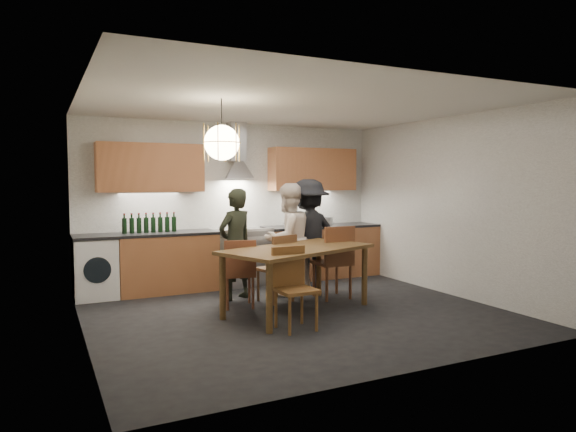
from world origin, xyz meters
name	(u,v)px	position (x,y,z in m)	size (l,w,h in m)	color
ground	(296,313)	(0.00, 0.00, 0.00)	(5.00, 5.00, 0.00)	black
room_shell	(296,178)	(0.00, 0.00, 1.71)	(5.02, 4.52, 2.61)	white
counter_run	(242,257)	(0.02, 1.95, 0.45)	(5.00, 0.62, 0.90)	#BD7648
range_stove	(241,257)	(0.00, 1.94, 0.44)	(0.90, 0.60, 0.92)	silver
wall_fixtures	(238,168)	(0.00, 2.07, 1.87)	(4.30, 0.54, 1.10)	#D48351
pendant_lamp	(222,143)	(-1.00, -0.10, 2.10)	(0.43, 0.43, 0.70)	black
dining_table	(298,255)	(0.04, 0.03, 0.73)	(2.17, 1.60, 0.83)	brown
chair_back_left	(239,269)	(-0.57, 0.52, 0.52)	(0.49, 0.49, 0.91)	brown
chair_back_mid	(280,264)	(0.04, 0.58, 0.53)	(0.52, 0.52, 0.93)	brown
chair_back_right	(335,257)	(0.83, 0.42, 0.59)	(0.48, 0.48, 1.04)	brown
chair_front	(292,282)	(-0.34, -0.57, 0.53)	(0.43, 0.43, 0.92)	brown
person_left	(235,244)	(-0.43, 1.04, 0.78)	(0.57, 0.37, 1.56)	black
person_mid	(288,239)	(0.35, 0.96, 0.82)	(0.79, 0.62, 1.63)	white
person_right	(308,235)	(0.77, 1.11, 0.85)	(1.09, 0.63, 1.69)	black
mixing_bowl	(294,225)	(0.89, 1.85, 0.94)	(0.32, 0.32, 0.08)	#AEADB1
stock_pot	(327,221)	(1.60, 1.95, 0.97)	(0.19, 0.19, 0.13)	silver
wine_bottles	(150,223)	(-1.42, 1.99, 1.05)	(0.79, 0.07, 0.29)	black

